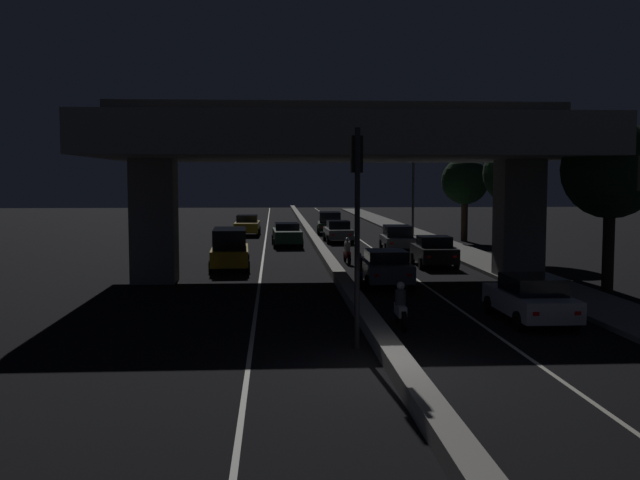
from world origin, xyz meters
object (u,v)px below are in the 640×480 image
Objects in this scene: car_black_third at (434,251)px; motorcycle_red_filtering_far at (347,252)px; car_dark_green_sixth at (330,222)px; car_taxi_yellow_lead_oncoming at (230,248)px; car_dark_green_second_oncoming at (287,234)px; motorcycle_blue_filtering_mid at (359,273)px; traffic_light_left_of_median at (357,200)px; motorcycle_white_filtering_near at (401,308)px; car_grey_fourth at (398,237)px; car_grey_fifth at (338,231)px; street_lamp at (409,172)px; car_taxi_yellow_third_oncoming at (247,225)px; car_white_lead at (530,298)px; car_grey_second at (385,267)px.

car_black_third is 4.52m from motorcycle_red_filtering_far.
car_taxi_yellow_lead_oncoming is (-6.67, -23.39, 0.10)m from car_dark_green_sixth.
motorcycle_red_filtering_far is at bearing 106.24° from car_taxi_yellow_lead_oncoming.
car_dark_green_second_oncoming is (3.02, 12.40, -0.23)m from car_taxi_yellow_lead_oncoming.
motorcycle_blue_filtering_mid is at bearing 172.92° from motorcycle_red_filtering_far.
motorcycle_white_filtering_near is at bearing 57.98° from traffic_light_left_of_median.
car_black_third is at bearing 29.22° from car_dark_green_second_oncoming.
car_dark_green_second_oncoming is 2.45× the size of motorcycle_white_filtering_near.
car_grey_fourth is 6.75m from car_grey_fifth.
car_black_third is at bearing 71.74° from traffic_light_left_of_median.
car_dark_green_second_oncoming is at bearing 164.42° from car_dark_green_sixth.
street_lamp is 4.59× the size of motorcycle_red_filtering_far.
car_grey_fourth is at bearing -153.14° from car_grey_fifth.
car_black_third is 0.95× the size of car_taxi_yellow_third_oncoming.
car_taxi_yellow_lead_oncoming is (-9.85, -9.21, 0.24)m from car_grey_fourth.
car_black_third is 0.96× the size of car_grey_fifth.
traffic_light_left_of_median is at bearing 118.63° from car_white_lead.
car_black_third reaches higher than car_grey_fifth.
motorcycle_white_filtering_near is 16.92m from motorcycle_red_filtering_far.
car_dark_green_sixth is at bearing 0.38° from car_grey_second.
traffic_light_left_of_median is 3.26× the size of motorcycle_blue_filtering_mid.
car_dark_green_sixth is (-3.41, 37.65, 0.20)m from car_white_lead.
car_taxi_yellow_third_oncoming is (-10.00, 36.17, 0.08)m from car_white_lead.
car_white_lead is 1.04× the size of car_grey_second.
car_white_lead is 8.82m from car_grey_second.
car_taxi_yellow_lead_oncoming is (-6.79, 6.08, 0.27)m from car_grey_second.
car_grey_fourth is at bearing 78.28° from traffic_light_left_of_median.
traffic_light_left_of_median is 1.38× the size of car_grey_fourth.
motorcycle_white_filtering_near is at bearing 172.46° from car_grey_fourth.
car_dark_green_sixth reaches higher than car_grey_fifth.
car_taxi_yellow_lead_oncoming is at bearing 166.89° from car_dark_green_sixth.
car_grey_fifth is (2.33, 32.64, -3.11)m from traffic_light_left_of_median.
car_taxi_yellow_third_oncoming reaches higher than car_grey_fifth.
car_dark_green_second_oncoming reaches higher than motorcycle_white_filtering_near.
car_grey_fifth is 13.17m from motorcycle_red_filtering_far.
car_dark_green_second_oncoming is at bearing 11.67° from car_grey_second.
car_grey_fifth is 2.14× the size of motorcycle_white_filtering_near.
car_black_third is at bearing 26.46° from car_taxi_yellow_third_oncoming.
car_black_third is 8.74m from car_grey_fourth.
car_taxi_yellow_lead_oncoming reaches higher than car_grey_fourth.
motorcycle_blue_filtering_mid is (-0.34, 8.07, 0.04)m from motorcycle_white_filtering_near.
car_dark_green_second_oncoming is (-7.22, 11.92, 0.04)m from car_black_third.
car_grey_second is at bearing 45.89° from car_taxi_yellow_lead_oncoming.
motorcycle_blue_filtering_mid is at bearing 11.92° from car_taxi_yellow_third_oncoming.
motorcycle_red_filtering_far is (0.41, 8.85, -0.04)m from motorcycle_blue_filtering_mid.
car_taxi_yellow_third_oncoming is at bearing 26.51° from car_black_third.
car_grey_fourth is 0.85× the size of car_taxi_yellow_lead_oncoming.
street_lamp is 1.96× the size of car_grey_fifth.
street_lamp is 19.23m from motorcycle_red_filtering_far.
motorcycle_blue_filtering_mid is (-4.66, -7.33, -0.14)m from car_black_third.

